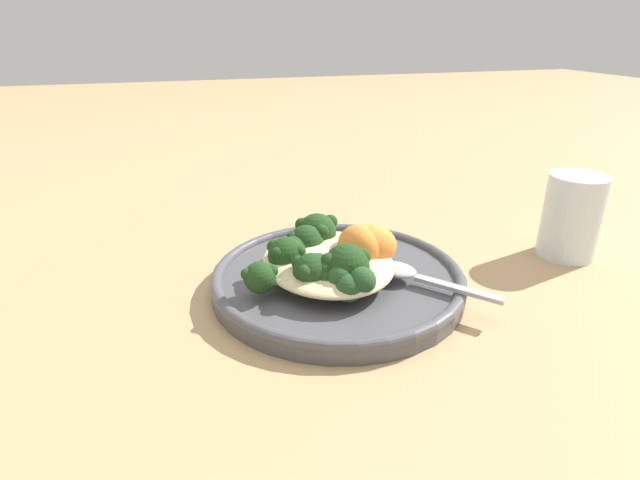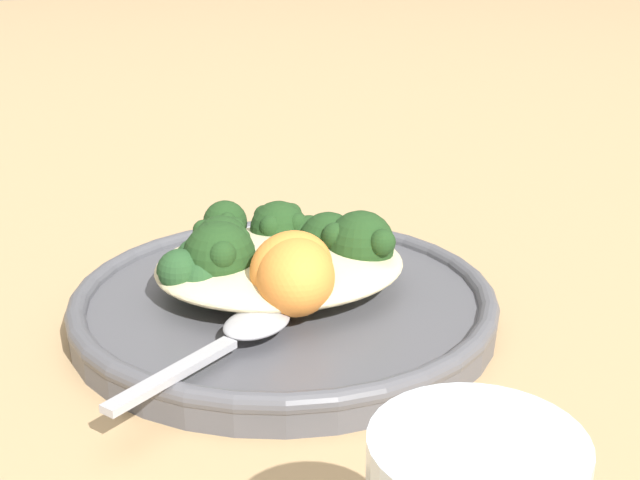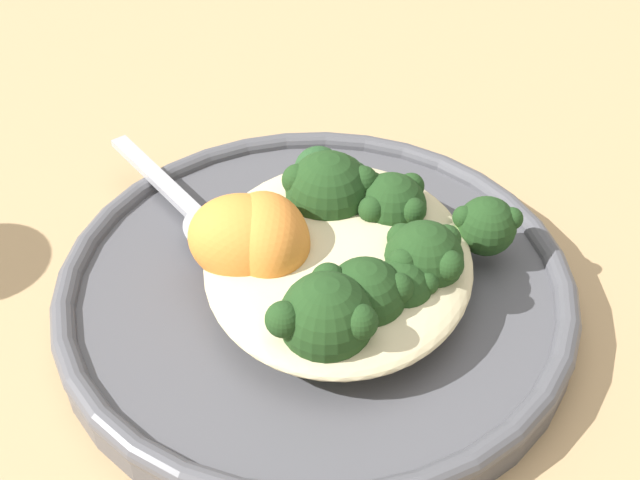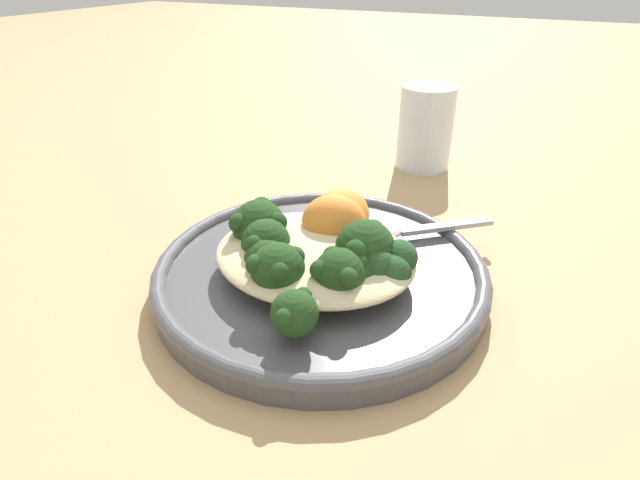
% 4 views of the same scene
% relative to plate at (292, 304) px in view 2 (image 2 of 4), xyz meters
% --- Properties ---
extents(ground_plane, '(4.00, 4.00, 0.00)m').
position_rel_plate_xyz_m(ground_plane, '(-0.00, -0.01, -0.01)').
color(ground_plane, tan).
extents(plate, '(0.25, 0.25, 0.02)m').
position_rel_plate_xyz_m(plate, '(0.00, 0.00, 0.00)').
color(plate, '#4C4C51').
rests_on(plate, ground_plane).
extents(quinoa_mound, '(0.15, 0.13, 0.02)m').
position_rel_plate_xyz_m(quinoa_mound, '(-0.01, 0.01, 0.02)').
color(quinoa_mound, beige).
rests_on(quinoa_mound, plate).
extents(broccoli_stalk_0, '(0.09, 0.06, 0.04)m').
position_rel_plate_xyz_m(broccoli_stalk_0, '(0.04, 0.00, 0.03)').
color(broccoli_stalk_0, '#9EBC66').
rests_on(broccoli_stalk_0, plate).
extents(broccoli_stalk_1, '(0.07, 0.09, 0.04)m').
position_rel_plate_xyz_m(broccoli_stalk_1, '(0.02, 0.01, 0.03)').
color(broccoli_stalk_1, '#9EBC66').
rests_on(broccoli_stalk_1, plate).
extents(broccoli_stalk_2, '(0.06, 0.10, 0.03)m').
position_rel_plate_xyz_m(broccoli_stalk_2, '(0.01, 0.02, 0.02)').
color(broccoli_stalk_2, '#9EBC66').
rests_on(broccoli_stalk_2, plate).
extents(broccoli_stalk_3, '(0.04, 0.11, 0.04)m').
position_rel_plate_xyz_m(broccoli_stalk_3, '(0.00, 0.04, 0.03)').
color(broccoli_stalk_3, '#9EBC66').
rests_on(broccoli_stalk_3, plate).
extents(broccoli_stalk_4, '(0.05, 0.12, 0.03)m').
position_rel_plate_xyz_m(broccoli_stalk_4, '(-0.02, 0.05, 0.02)').
color(broccoli_stalk_4, '#9EBC66').
rests_on(broccoli_stalk_4, plate).
extents(broccoli_stalk_5, '(0.06, 0.08, 0.04)m').
position_rel_plate_xyz_m(broccoli_stalk_5, '(-0.03, 0.03, 0.03)').
color(broccoli_stalk_5, '#9EBC66').
rests_on(broccoli_stalk_5, plate).
extents(broccoli_stalk_6, '(0.08, 0.08, 0.03)m').
position_rel_plate_xyz_m(broccoli_stalk_6, '(-0.03, 0.01, 0.02)').
color(broccoli_stalk_6, '#9EBC66').
rests_on(broccoli_stalk_6, plate).
extents(broccoli_stalk_7, '(0.08, 0.06, 0.04)m').
position_rel_plate_xyz_m(broccoli_stalk_7, '(-0.04, 0.00, 0.03)').
color(broccoli_stalk_7, '#9EBC66').
rests_on(broccoli_stalk_7, plate).
extents(sweet_potato_chunk_0, '(0.06, 0.06, 0.04)m').
position_rel_plate_xyz_m(sweet_potato_chunk_0, '(-0.00, -0.02, 0.03)').
color(sweet_potato_chunk_0, orange).
rests_on(sweet_potato_chunk_0, plate).
extents(sweet_potato_chunk_1, '(0.05, 0.06, 0.04)m').
position_rel_plate_xyz_m(sweet_potato_chunk_1, '(-0.01, -0.03, 0.03)').
color(sweet_potato_chunk_1, orange).
rests_on(sweet_potato_chunk_1, plate).
extents(kale_tuft, '(0.04, 0.04, 0.03)m').
position_rel_plate_xyz_m(kale_tuft, '(-0.06, 0.00, 0.03)').
color(kale_tuft, '#234723').
rests_on(kale_tuft, plate).
extents(spoon, '(0.11, 0.10, 0.01)m').
position_rel_plate_xyz_m(spoon, '(-0.04, -0.06, 0.01)').
color(spoon, '#A3A3A8').
rests_on(spoon, plate).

